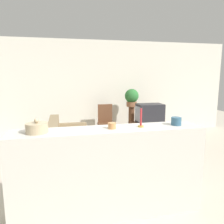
{
  "coord_description": "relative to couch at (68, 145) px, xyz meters",
  "views": [
    {
      "loc": [
        -0.53,
        -2.84,
        1.73
      ],
      "look_at": [
        0.62,
        2.21,
        0.85
      ],
      "focal_mm": 35.0,
      "sensor_mm": 36.0,
      "label": 1
    }
  ],
  "objects": [
    {
      "name": "coffee_tin",
      "position": [
        1.33,
        -2.05,
        0.87
      ],
      "size": [
        0.13,
        0.13,
        0.1
      ],
      "color": "#335B75",
      "rests_on": "foreground_counter"
    },
    {
      "name": "tv_stand",
      "position": [
        2.1,
        0.65,
        -0.02
      ],
      "size": [
        0.92,
        0.45,
        0.52
      ],
      "color": "brown",
      "rests_on": "ground_plane"
    },
    {
      "name": "potted_plant",
      "position": [
        1.79,
        1.21,
        0.85
      ],
      "size": [
        0.38,
        0.38,
        0.49
      ],
      "color": "#8E5B3D",
      "rests_on": "plant_stand"
    },
    {
      "name": "candle_jar",
      "position": [
        0.49,
        -2.05,
        0.86
      ],
      "size": [
        0.1,
        0.1,
        0.07
      ],
      "color": "#C6844C",
      "rests_on": "foreground_counter"
    },
    {
      "name": "candlestick",
      "position": [
        0.85,
        -2.05,
        0.9
      ],
      "size": [
        0.07,
        0.07,
        0.23
      ],
      "color": "#B7933D",
      "rests_on": "foreground_counter"
    },
    {
      "name": "couch",
      "position": [
        0.0,
        0.0,
        0.0
      ],
      "size": [
        0.86,
        1.73,
        0.78
      ],
      "color": "#847051",
      "rests_on": "ground_plane"
    },
    {
      "name": "foreground_counter",
      "position": [
        0.45,
        -2.05,
        0.27
      ],
      "size": [
        2.32,
        0.44,
        1.1
      ],
      "color": "beige",
      "rests_on": "ground_plane"
    },
    {
      "name": "ground_plane",
      "position": [
        0.45,
        -1.69,
        -0.28
      ],
      "size": [
        14.0,
        14.0,
        0.0
      ],
      "primitive_type": "plane",
      "color": "beige"
    },
    {
      "name": "television",
      "position": [
        2.09,
        0.65,
        0.48
      ],
      "size": [
        0.67,
        0.43,
        0.48
      ],
      "color": "#232328",
      "rests_on": "tv_stand"
    },
    {
      "name": "decorative_bowl",
      "position": [
        -0.37,
        -2.05,
        0.88
      ],
      "size": [
        0.24,
        0.24,
        0.16
      ],
      "color": "tan",
      "rests_on": "foreground_counter"
    },
    {
      "name": "plant_stand",
      "position": [
        1.79,
        1.21,
        0.16
      ],
      "size": [
        0.17,
        0.17,
        0.87
      ],
      "color": "brown",
      "rests_on": "ground_plane"
    },
    {
      "name": "wall_back",
      "position": [
        0.45,
        1.74,
        1.07
      ],
      "size": [
        9.0,
        0.06,
        2.7
      ],
      "color": "beige",
      "rests_on": "ground_plane"
    },
    {
      "name": "wooden_chair",
      "position": [
        1.05,
        1.17,
        0.23
      ],
      "size": [
        0.44,
        0.44,
        0.94
      ],
      "color": "brown",
      "rests_on": "ground_plane"
    }
  ]
}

